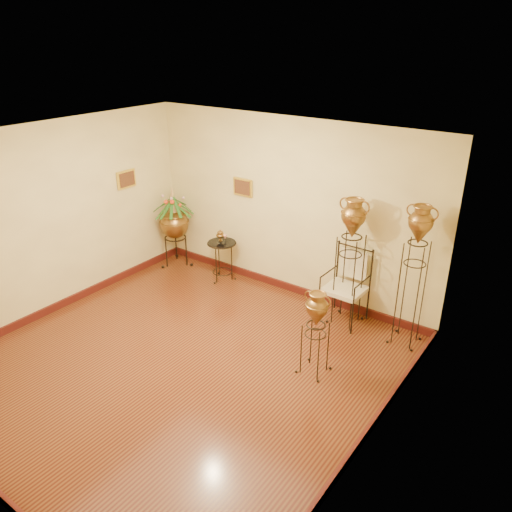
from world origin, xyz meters
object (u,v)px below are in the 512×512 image
Objects in this scene: amphora_tall at (413,275)px; armchair at (345,287)px; planter_urn at (174,221)px; amphora_mid at (350,262)px; side_table at (222,260)px.

amphora_tall is 1.80× the size of armchair.
planter_urn reaches higher than armchair.
amphora_mid is (-0.90, -0.00, -0.05)m from amphora_tall.
amphora_tall is 1.33× the size of planter_urn.
armchair reaches higher than side_table.
amphora_mid is at bearing -179.74° from amphora_tall.
side_table is (-3.22, 0.00, -0.66)m from amphora_tall.
armchair is 1.27× the size of side_table.
amphora_tall is at bearing 0.00° from planter_urn.
planter_urn reaches higher than side_table.
planter_urn is (-3.40, 0.00, -0.13)m from amphora_mid.
amphora_mid is at bearing -0.12° from side_table.
amphora_tall reaches higher than armchair.
amphora_mid reaches higher than planter_urn.
planter_urn is at bearing -179.96° from side_table.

